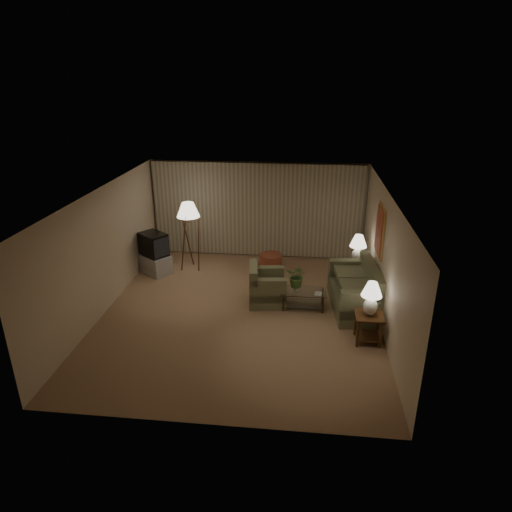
{
  "coord_description": "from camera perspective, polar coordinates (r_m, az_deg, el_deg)",
  "views": [
    {
      "loc": [
        1.3,
        -8.83,
        4.98
      ],
      "look_at": [
        0.28,
        0.6,
        1.12
      ],
      "focal_mm": 32.0,
      "sensor_mm": 36.0,
      "label": 1
    }
  ],
  "objects": [
    {
      "name": "ground",
      "position": [
        10.22,
        -1.91,
        -7.01
      ],
      "size": [
        7.0,
        7.0,
        0.0
      ],
      "primitive_type": "plane",
      "color": "#987C54",
      "rests_on": "ground"
    },
    {
      "name": "room_shell",
      "position": [
        10.91,
        -0.8,
        4.92
      ],
      "size": [
        6.04,
        7.02,
        2.72
      ],
      "color": "beige",
      "rests_on": "ground"
    },
    {
      "name": "sofa",
      "position": [
        10.42,
        12.2,
        -4.39
      ],
      "size": [
        2.03,
        1.28,
        0.83
      ],
      "rotation": [
        0.0,
        0.0,
        -1.48
      ],
      "color": "#777A55",
      "rests_on": "ground"
    },
    {
      "name": "armchair",
      "position": [
        10.48,
        1.4,
        -4.0
      ],
      "size": [
        1.07,
        1.04,
        0.73
      ],
      "rotation": [
        0.0,
        0.0,
        1.7
      ],
      "color": "#777A55",
      "rests_on": "ground"
    },
    {
      "name": "side_table_near",
      "position": [
        9.26,
        13.88,
        -8.14
      ],
      "size": [
        0.54,
        0.54,
        0.6
      ],
      "color": "#381D0F",
      "rests_on": "ground"
    },
    {
      "name": "side_table_far",
      "position": [
        11.57,
        12.38,
        -1.73
      ],
      "size": [
        0.49,
        0.41,
        0.6
      ],
      "color": "#381D0F",
      "rests_on": "ground"
    },
    {
      "name": "table_lamp_near",
      "position": [
        8.98,
        14.23,
        -4.85
      ],
      "size": [
        0.4,
        0.4,
        0.69
      ],
      "color": "silver",
      "rests_on": "side_table_near"
    },
    {
      "name": "table_lamp_far",
      "position": [
        11.34,
        12.64,
        1.17
      ],
      "size": [
        0.42,
        0.42,
        0.72
      ],
      "color": "silver",
      "rests_on": "side_table_far"
    },
    {
      "name": "coffee_table",
      "position": [
        10.32,
        5.93,
        -5.09
      ],
      "size": [
        1.01,
        0.55,
        0.41
      ],
      "color": "silver",
      "rests_on": "ground"
    },
    {
      "name": "tv_cabinet",
      "position": [
        12.34,
        -12.49,
        -0.94
      ],
      "size": [
        1.36,
        1.35,
        0.5
      ],
      "primitive_type": "cube",
      "rotation": [
        0.0,
        0.0,
        -0.65
      ],
      "color": "#A4A5A7",
      "rests_on": "ground"
    },
    {
      "name": "crt_tv",
      "position": [
        12.14,
        -12.7,
        1.44
      ],
      "size": [
        1.18,
        1.17,
        0.6
      ],
      "primitive_type": "cube",
      "rotation": [
        0.0,
        0.0,
        -0.65
      ],
      "color": "black",
      "rests_on": "tv_cabinet"
    },
    {
      "name": "floor_lamp",
      "position": [
        12.15,
        -8.31,
        2.62
      ],
      "size": [
        0.6,
        0.6,
        1.85
      ],
      "color": "#381D0F",
      "rests_on": "ground"
    },
    {
      "name": "ottoman",
      "position": [
        12.33,
        1.86,
        -0.66
      ],
      "size": [
        0.64,
        0.64,
        0.4
      ],
      "primitive_type": "cylinder",
      "rotation": [
        0.0,
        0.0,
        -0.07
      ],
      "color": "#A25137",
      "rests_on": "ground"
    },
    {
      "name": "vase",
      "position": [
        10.23,
        5.14,
        -3.99
      ],
      "size": [
        0.15,
        0.15,
        0.15
      ],
      "primitive_type": "imported",
      "rotation": [
        0.0,
        0.0,
        0.08
      ],
      "color": "white",
      "rests_on": "coffee_table"
    },
    {
      "name": "flowers",
      "position": [
        10.09,
        5.2,
        -2.28
      ],
      "size": [
        0.59,
        0.55,
        0.52
      ],
      "primitive_type": "imported",
      "rotation": [
        0.0,
        0.0,
        -0.37
      ],
      "color": "#4A7634",
      "rests_on": "vase"
    },
    {
      "name": "book",
      "position": [
        10.17,
        7.37,
        -4.66
      ],
      "size": [
        0.19,
        0.23,
        0.02
      ],
      "primitive_type": "imported",
      "rotation": [
        0.0,
        0.0,
        -0.16
      ],
      "color": "olive",
      "rests_on": "coffee_table"
    }
  ]
}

